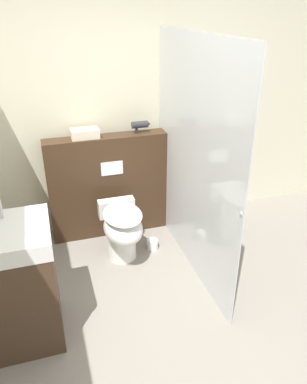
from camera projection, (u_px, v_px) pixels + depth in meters
ground_plane at (190, 345)px, 2.76m from camera, size 12.00×12.00×0.00m
wall_back at (124, 113)px, 3.84m from camera, size 8.00×0.06×2.50m
partition_panel at (111, 186)px, 3.93m from camera, size 1.29×0.21×1.09m
shower_glass at (192, 161)px, 3.23m from camera, size 0.04×1.82×2.07m
toilet at (122, 230)px, 3.54m from camera, size 0.36×0.59×0.55m
sink_vanity at (14, 285)px, 2.64m from camera, size 0.60×0.56×1.08m
hair_drier at (140, 125)px, 3.73m from camera, size 0.19×0.07×0.12m
folded_towel at (85, 133)px, 3.61m from camera, size 0.27×0.17×0.09m
spare_toilet_roll at (152, 244)px, 3.83m from camera, size 0.11×0.11×0.10m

